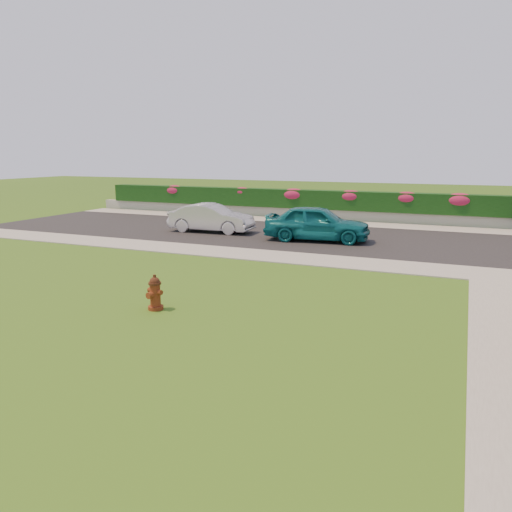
% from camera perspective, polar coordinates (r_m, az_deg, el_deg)
% --- Properties ---
extents(ground, '(120.00, 120.00, 0.00)m').
position_cam_1_polar(ground, '(10.80, -11.23, -9.41)').
color(ground, black).
rests_on(ground, ground).
extents(street_far, '(26.00, 8.00, 0.04)m').
position_cam_1_polar(street_far, '(25.04, -2.77, 2.85)').
color(street_far, black).
rests_on(street_far, ground).
extents(sidewalk_far, '(24.00, 2.00, 0.04)m').
position_cam_1_polar(sidewalk_far, '(21.25, -11.08, 1.07)').
color(sidewalk_far, gray).
rests_on(sidewalk_far, ground).
extents(curb_corner, '(2.00, 2.00, 0.04)m').
position_cam_1_polar(curb_corner, '(17.74, 26.41, -2.03)').
color(curb_corner, gray).
rests_on(curb_corner, ground).
extents(sidewalk_beyond, '(34.00, 2.00, 0.04)m').
position_cam_1_polar(sidewalk_beyond, '(28.37, 9.00, 3.75)').
color(sidewalk_beyond, gray).
rests_on(sidewalk_beyond, ground).
extents(retaining_wall, '(34.00, 0.40, 0.60)m').
position_cam_1_polar(retaining_wall, '(29.78, 9.72, 4.64)').
color(retaining_wall, gray).
rests_on(retaining_wall, ground).
extents(hedge, '(32.00, 0.90, 1.10)m').
position_cam_1_polar(hedge, '(29.78, 9.82, 6.28)').
color(hedge, black).
rests_on(hedge, retaining_wall).
extents(fire_hydrant, '(0.47, 0.44, 0.90)m').
position_cam_1_polar(fire_hydrant, '(12.71, -11.48, -4.18)').
color(fire_hydrant, '#4D180C').
rests_on(fire_hydrant, ground).
extents(sedan_teal, '(4.79, 2.37, 1.57)m').
position_cam_1_polar(sedan_teal, '(22.23, 7.00, 3.76)').
color(sedan_teal, '#0D5B63').
rests_on(sedan_teal, street_far).
extents(sedan_silver, '(4.27, 1.69, 1.38)m').
position_cam_1_polar(sedan_silver, '(24.68, -5.13, 4.35)').
color(sedan_silver, '#AEAFB6').
rests_on(sedan_silver, street_far).
extents(flower_clump_a, '(1.36, 0.88, 0.68)m').
position_cam_1_polar(flower_clump_a, '(34.09, -9.26, 7.43)').
color(flower_clump_a, '#A91D58').
rests_on(flower_clump_a, hedge).
extents(flower_clump_b, '(1.15, 0.74, 0.58)m').
position_cam_1_polar(flower_clump_b, '(31.73, -1.59, 7.35)').
color(flower_clump_b, '#A91D58').
rests_on(flower_clump_b, hedge).
extents(flower_clump_c, '(1.48, 0.95, 0.74)m').
position_cam_1_polar(flower_clump_c, '(30.48, 4.33, 7.02)').
color(flower_clump_c, '#A91D58').
rests_on(flower_clump_c, hedge).
extents(flower_clump_d, '(1.40, 0.90, 0.70)m').
position_cam_1_polar(flower_clump_d, '(29.55, 10.75, 6.74)').
color(flower_clump_d, '#A91D58').
rests_on(flower_clump_d, hedge).
extents(flower_clump_e, '(1.38, 0.89, 0.69)m').
position_cam_1_polar(flower_clump_e, '(29.05, 16.84, 6.37)').
color(flower_clump_e, '#A91D58').
rests_on(flower_clump_e, hedge).
extents(flower_clump_f, '(1.52, 0.97, 0.76)m').
position_cam_1_polar(flower_clump_f, '(28.89, 22.23, 5.93)').
color(flower_clump_f, '#A91D58').
rests_on(flower_clump_f, hedge).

